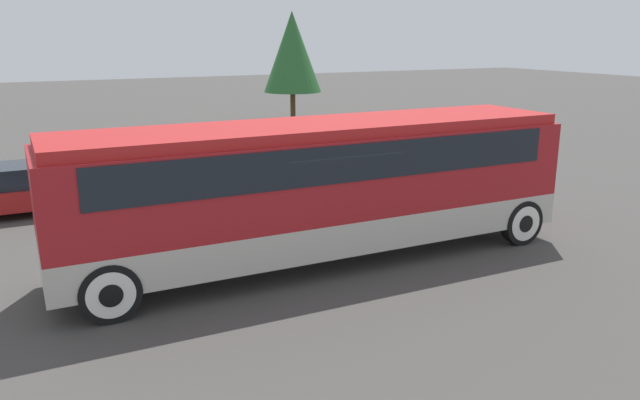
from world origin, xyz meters
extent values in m
plane|color=#423F3D|center=(0.00, 0.00, 0.00)|extent=(120.00, 120.00, 0.00)
cube|color=#B7B2A8|center=(0.00, 0.00, 0.80)|extent=(11.05, 2.44, 0.70)
cube|color=maroon|center=(0.00, 0.00, 1.97)|extent=(11.05, 2.44, 1.63)
cube|color=black|center=(0.00, 0.00, 2.36)|extent=(9.73, 2.48, 0.74)
cube|color=#B21E1E|center=(0.00, 0.00, 2.89)|extent=(10.83, 2.24, 0.22)
cube|color=maroon|center=(5.38, 0.00, 1.73)|extent=(0.36, 2.34, 1.87)
cylinder|color=black|center=(4.68, -1.11, 0.53)|extent=(1.06, 0.28, 1.06)
cylinder|color=silver|center=(4.68, -1.11, 0.53)|extent=(0.82, 0.30, 0.82)
cylinder|color=black|center=(4.68, -1.11, 0.53)|extent=(0.40, 0.32, 0.40)
cylinder|color=black|center=(4.68, 1.11, 0.53)|extent=(1.06, 0.28, 1.06)
cylinder|color=silver|center=(4.68, 1.11, 0.53)|extent=(0.82, 0.30, 0.82)
cylinder|color=black|center=(4.68, 1.11, 0.53)|extent=(0.40, 0.32, 0.40)
cylinder|color=black|center=(-4.52, -1.11, 0.53)|extent=(1.06, 0.28, 1.06)
cylinder|color=silver|center=(-4.52, -1.11, 0.53)|extent=(0.82, 0.30, 0.82)
cylinder|color=black|center=(-4.52, -1.11, 0.53)|extent=(0.40, 0.32, 0.40)
cylinder|color=black|center=(-4.52, 1.11, 0.53)|extent=(1.06, 0.28, 1.06)
cylinder|color=silver|center=(-4.52, 1.11, 0.53)|extent=(0.82, 0.30, 0.82)
cylinder|color=black|center=(-4.52, 1.11, 0.53)|extent=(0.40, 0.32, 0.40)
cube|color=navy|center=(0.82, 7.05, 0.59)|extent=(4.56, 1.87, 0.63)
cube|color=black|center=(0.64, 7.05, 1.19)|extent=(2.37, 1.69, 0.58)
cylinder|color=black|center=(2.60, 6.20, 0.36)|extent=(0.72, 0.22, 0.72)
cylinder|color=black|center=(2.60, 6.20, 0.36)|extent=(0.27, 0.26, 0.27)
cylinder|color=black|center=(2.60, 7.89, 0.36)|extent=(0.72, 0.22, 0.72)
cylinder|color=black|center=(2.60, 7.89, 0.36)|extent=(0.27, 0.26, 0.27)
cylinder|color=black|center=(-0.95, 6.20, 0.36)|extent=(0.72, 0.22, 0.72)
cylinder|color=black|center=(-0.95, 6.20, 0.36)|extent=(0.27, 0.26, 0.27)
cylinder|color=black|center=(-0.95, 7.89, 0.36)|extent=(0.72, 0.22, 0.72)
cylinder|color=black|center=(-0.95, 7.89, 0.36)|extent=(0.27, 0.26, 0.27)
cube|color=maroon|center=(-5.28, 6.94, 0.51)|extent=(4.55, 1.79, 0.56)
cube|color=black|center=(-5.47, 6.94, 1.07)|extent=(2.37, 1.61, 0.56)
cylinder|color=black|center=(-3.45, 6.14, 0.31)|extent=(0.62, 0.22, 0.62)
cylinder|color=black|center=(-3.45, 6.14, 0.31)|extent=(0.24, 0.26, 0.24)
cylinder|color=black|center=(-3.45, 7.75, 0.31)|extent=(0.62, 0.22, 0.62)
cylinder|color=black|center=(-3.45, 7.75, 0.31)|extent=(0.24, 0.26, 0.24)
cylinder|color=brown|center=(8.28, 20.10, 0.85)|extent=(0.28, 0.28, 1.70)
cone|color=#28602D|center=(8.28, 20.10, 3.83)|extent=(3.12, 3.12, 4.26)
camera|label=1|loc=(-5.67, -11.46, 4.76)|focal=35.00mm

